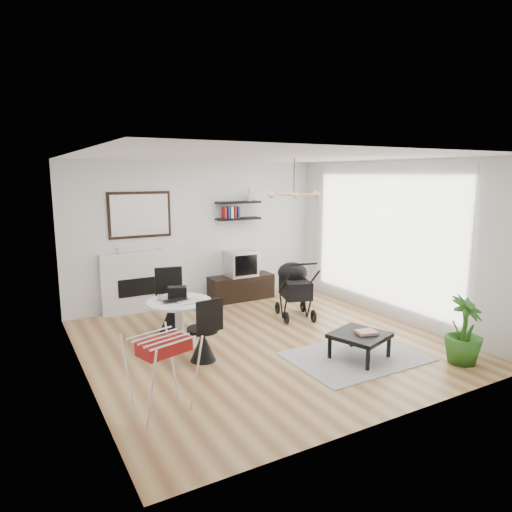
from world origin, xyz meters
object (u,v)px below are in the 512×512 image
tv_console (241,287)px  potted_plant (464,331)px  drying_rack (163,374)px  stroller (294,291)px  coffee_table (360,336)px  fireplace (143,274)px  crt_tv (241,263)px  dining_table (179,316)px

tv_console → potted_plant: bearing=-75.0°
drying_rack → stroller: bearing=18.4°
tv_console → coffee_table: tv_console is taller
tv_console → drying_rack: (-2.75, -3.56, 0.21)m
tv_console → fireplace: bearing=175.2°
crt_tv → dining_table: bearing=-137.0°
crt_tv → coffee_table: crt_tv is taller
drying_rack → stroller: 3.71m
tv_console → potted_plant: size_ratio=1.46×
dining_table → tv_console: bearing=42.8°
tv_console → coffee_table: (0.02, -3.41, 0.07)m
dining_table → potted_plant: bearing=-38.2°
tv_console → potted_plant: potted_plant is taller
fireplace → coffee_table: bearing=-61.7°
drying_rack → crt_tv: bearing=36.0°
fireplace → crt_tv: 1.89m
tv_console → dining_table: size_ratio=1.39×
fireplace → drying_rack: fireplace is taller
crt_tv → drying_rack: (-2.73, -3.55, -0.28)m
tv_console → stroller: stroller is taller
tv_console → dining_table: (-1.93, -1.79, 0.21)m
fireplace → coffee_table: (1.92, -3.57, -0.37)m
fireplace → coffee_table: 4.07m
tv_console → dining_table: dining_table is taller
dining_table → drying_rack: 1.95m
crt_tv → dining_table: size_ratio=0.61×
fireplace → stroller: (2.19, -1.60, -0.23)m
dining_table → potted_plant: potted_plant is taller
stroller → potted_plant: bearing=-55.7°
crt_tv → stroller: (0.31, -1.44, -0.28)m
crt_tv → potted_plant: bearing=-74.9°
stroller → coffee_table: stroller is taller
fireplace → stroller: size_ratio=2.04×
dining_table → stroller: (2.22, 0.35, 0.01)m
crt_tv → tv_console: bearing=15.0°
dining_table → stroller: 2.25m
crt_tv → stroller: bearing=-77.9°
crt_tv → drying_rack: crt_tv is taller
coffee_table → potted_plant: bearing=-35.3°
coffee_table → fireplace: bearing=118.3°
dining_table → drying_rack: drying_rack is taller
coffee_table → dining_table: bearing=140.2°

